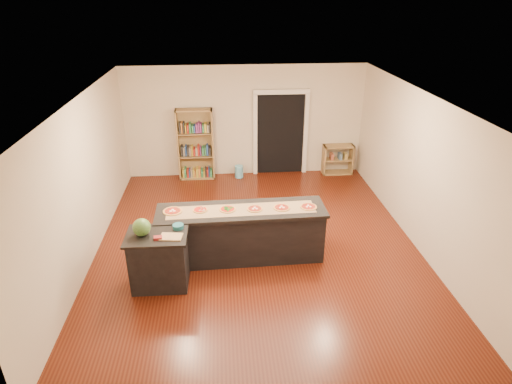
{
  "coord_description": "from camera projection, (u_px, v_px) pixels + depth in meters",
  "views": [
    {
      "loc": [
        -0.6,
        -6.97,
        4.43
      ],
      "look_at": [
        0.0,
        0.2,
        1.0
      ],
      "focal_mm": 30.0,
      "sensor_mm": 36.0,
      "label": 1
    }
  ],
  "objects": [
    {
      "name": "watermelon",
      "position": [
        142.0,
        227.0,
        6.61
      ],
      "size": [
        0.28,
        0.28,
        0.28
      ],
      "primitive_type": "sphere",
      "color": "#144214",
      "rests_on": "side_counter"
    },
    {
      "name": "bookshelf",
      "position": [
        196.0,
        145.0,
        10.7
      ],
      "size": [
        0.9,
        0.32,
        1.8
      ],
      "primitive_type": "cube",
      "color": "#9F814D",
      "rests_on": "ground"
    },
    {
      "name": "doorway",
      "position": [
        281.0,
        129.0,
        10.89
      ],
      "size": [
        1.4,
        0.09,
        2.21
      ],
      "color": "black",
      "rests_on": "room"
    },
    {
      "name": "kraft_paper",
      "position": [
        241.0,
        210.0,
        7.39
      ],
      "size": [
        2.57,
        0.52,
        0.0
      ],
      "primitive_type": "cube",
      "rotation": [
        0.0,
        0.0,
        0.02
      ],
      "color": "olive",
      "rests_on": "kitchen_island"
    },
    {
      "name": "package_teal",
      "position": [
        178.0,
        226.0,
        6.85
      ],
      "size": [
        0.18,
        0.18,
        0.07
      ],
      "primitive_type": "cylinder",
      "color": "#195966",
      "rests_on": "side_counter"
    },
    {
      "name": "pizza_d",
      "position": [
        255.0,
        209.0,
        7.4
      ],
      "size": [
        0.3,
        0.3,
        0.02
      ],
      "color": "tan",
      "rests_on": "kitchen_island"
    },
    {
      "name": "pizza_e",
      "position": [
        282.0,
        208.0,
        7.44
      ],
      "size": [
        0.29,
        0.29,
        0.02
      ],
      "color": "tan",
      "rests_on": "kitchen_island"
    },
    {
      "name": "package_red",
      "position": [
        158.0,
        238.0,
        6.55
      ],
      "size": [
        0.13,
        0.1,
        0.04
      ],
      "primitive_type": "cube",
      "rotation": [
        0.0,
        0.0,
        0.11
      ],
      "color": "maroon",
      "rests_on": "side_counter"
    },
    {
      "name": "pizza_f",
      "position": [
        308.0,
        207.0,
        7.47
      ],
      "size": [
        0.28,
        0.28,
        0.02
      ],
      "color": "tan",
      "rests_on": "kitchen_island"
    },
    {
      "name": "kitchen_island",
      "position": [
        242.0,
        233.0,
        7.61
      ],
      "size": [
        2.95,
        0.8,
        0.97
      ],
      "rotation": [
        0.0,
        0.0,
        0.02
      ],
      "color": "black",
      "rests_on": "ground"
    },
    {
      "name": "side_counter",
      "position": [
        159.0,
        260.0,
        6.89
      ],
      "size": [
        0.96,
        0.7,
        0.95
      ],
      "rotation": [
        0.0,
        0.0,
        -0.02
      ],
      "color": "black",
      "rests_on": "ground"
    },
    {
      "name": "room",
      "position": [
        257.0,
        177.0,
        7.62
      ],
      "size": [
        6.0,
        7.0,
        2.8
      ],
      "color": "beige",
      "rests_on": "ground"
    },
    {
      "name": "pizza_c",
      "position": [
        228.0,
        209.0,
        7.38
      ],
      "size": [
        0.3,
        0.3,
        0.02
      ],
      "color": "tan",
      "rests_on": "kitchen_island"
    },
    {
      "name": "cutting_board",
      "position": [
        171.0,
        237.0,
        6.6
      ],
      "size": [
        0.36,
        0.27,
        0.02
      ],
      "primitive_type": "cube",
      "rotation": [
        0.0,
        0.0,
        -0.13
      ],
      "color": "tan",
      "rests_on": "side_counter"
    },
    {
      "name": "pizza_b",
      "position": [
        200.0,
        210.0,
        7.36
      ],
      "size": [
        0.28,
        0.28,
        0.02
      ],
      "color": "tan",
      "rests_on": "kitchen_island"
    },
    {
      "name": "low_shelf",
      "position": [
        338.0,
        159.0,
        11.19
      ],
      "size": [
        0.78,
        0.33,
        0.78
      ],
      "primitive_type": "cube",
      "color": "#9F814D",
      "rests_on": "ground"
    },
    {
      "name": "pizza_a",
      "position": [
        173.0,
        211.0,
        7.32
      ],
      "size": [
        0.33,
        0.33,
        0.02
      ],
      "color": "tan",
      "rests_on": "kitchen_island"
    },
    {
      "name": "waste_bin",
      "position": [
        239.0,
        172.0,
        11.04
      ],
      "size": [
        0.21,
        0.21,
        0.31
      ],
      "primitive_type": "cylinder",
      "color": "#68C2E8",
      "rests_on": "ground"
    }
  ]
}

